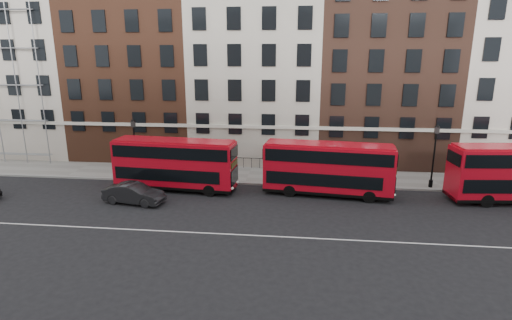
# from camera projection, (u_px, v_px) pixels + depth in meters

# --- Properties ---
(ground) EXTENTS (120.00, 120.00, 0.00)m
(ground) POSITION_uv_depth(u_px,v_px,m) (229.00, 221.00, 26.91)
(ground) COLOR black
(ground) RESTS_ON ground
(pavement) EXTENTS (80.00, 5.00, 0.15)m
(pavement) POSITION_uv_depth(u_px,v_px,m) (249.00, 175.00, 36.98)
(pavement) COLOR gray
(pavement) RESTS_ON ground
(kerb) EXTENTS (80.00, 0.30, 0.16)m
(kerb) POSITION_uv_depth(u_px,v_px,m) (245.00, 183.00, 34.57)
(kerb) COLOR gray
(kerb) RESTS_ON ground
(road_centre_line) EXTENTS (70.00, 0.12, 0.01)m
(road_centre_line) POSITION_uv_depth(u_px,v_px,m) (223.00, 234.00, 24.98)
(road_centre_line) COLOR white
(road_centre_line) RESTS_ON ground
(building_terrace) EXTENTS (64.00, 11.95, 22.00)m
(building_terrace) POSITION_uv_depth(u_px,v_px,m) (254.00, 61.00, 41.51)
(building_terrace) COLOR #B9AFA0
(building_terrace) RESTS_ON ground
(bus_b) EXTENTS (10.23, 3.29, 4.23)m
(bus_b) POSITION_uv_depth(u_px,v_px,m) (175.00, 163.00, 32.70)
(bus_b) COLOR red
(bus_b) RESTS_ON ground
(bus_c) EXTENTS (10.24, 3.53, 4.22)m
(bus_c) POSITION_uv_depth(u_px,v_px,m) (327.00, 168.00, 31.38)
(bus_c) COLOR red
(bus_c) RESTS_ON ground
(car_front) EXTENTS (4.81, 2.31, 1.52)m
(car_front) POSITION_uv_depth(u_px,v_px,m) (134.00, 193.00, 30.02)
(car_front) COLOR #232326
(car_front) RESTS_ON ground
(lamp_post_left) EXTENTS (0.44, 0.44, 5.33)m
(lamp_post_left) POSITION_uv_depth(u_px,v_px,m) (135.00, 145.00, 35.51)
(lamp_post_left) COLOR black
(lamp_post_left) RESTS_ON pavement
(lamp_post_right) EXTENTS (0.44, 0.44, 5.33)m
(lamp_post_right) POSITION_uv_depth(u_px,v_px,m) (434.00, 153.00, 32.66)
(lamp_post_right) COLOR black
(lamp_post_right) RESTS_ON pavement
(iron_railings) EXTENTS (6.60, 0.06, 1.00)m
(iron_railings) POSITION_uv_depth(u_px,v_px,m) (252.00, 163.00, 38.95)
(iron_railings) COLOR black
(iron_railings) RESTS_ON pavement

